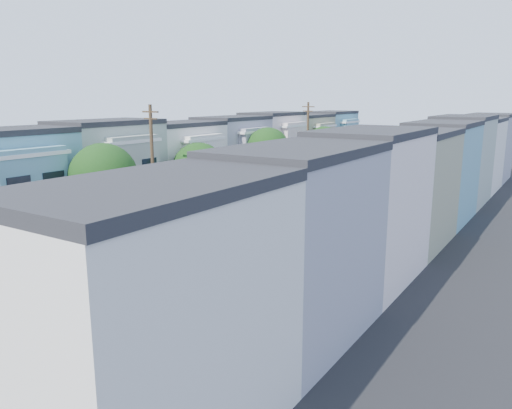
{
  "coord_description": "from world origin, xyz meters",
  "views": [
    {
      "loc": [
        21.0,
        -25.63,
        10.63
      ],
      "look_at": [
        -0.33,
        7.4,
        2.2
      ],
      "focal_mm": 35.0,
      "sensor_mm": 36.0,
      "label": 1
    }
  ],
  "objects_px": {
    "tree_e": "(323,144)",
    "parked_left_c": "(136,239)",
    "tree_c": "(198,170)",
    "tree_d": "(267,150)",
    "parked_right_a": "(178,298)",
    "parked_right_b": "(251,262)",
    "parked_left_d": "(248,205)",
    "tree_b": "(103,177)",
    "utility_pole_near": "(153,171)",
    "parked_right_c": "(367,206)",
    "fedex_truck": "(245,226)",
    "motorcycle": "(105,350)",
    "parked_right_d": "(396,190)",
    "parked_left_b": "(55,265)",
    "lead_sedan": "(322,211)",
    "utility_pole_far": "(307,145)",
    "tree_far_r": "(420,164)"
  },
  "relations": [
    {
      "from": "tree_c",
      "to": "parked_left_b",
      "type": "height_order",
      "value": "tree_c"
    },
    {
      "from": "tree_b",
      "to": "lead_sedan",
      "type": "height_order",
      "value": "tree_b"
    },
    {
      "from": "tree_d",
      "to": "fedex_truck",
      "type": "xyz_separation_m",
      "value": [
        8.1,
        -16.15,
        -3.54
      ]
    },
    {
      "from": "parked_left_b",
      "to": "utility_pole_near",
      "type": "bearing_deg",
      "value": 102.3
    },
    {
      "from": "utility_pole_near",
      "to": "motorcycle",
      "type": "relative_size",
      "value": 5.18
    },
    {
      "from": "parked_right_b",
      "to": "parked_left_d",
      "type": "bearing_deg",
      "value": 125.98
    },
    {
      "from": "tree_c",
      "to": "tree_d",
      "type": "xyz_separation_m",
      "value": [
        -0.0,
        11.3,
        0.76
      ]
    },
    {
      "from": "tree_e",
      "to": "parked_left_d",
      "type": "xyz_separation_m",
      "value": [
        1.4,
        -19.48,
        -4.17
      ]
    },
    {
      "from": "tree_b",
      "to": "parked_right_a",
      "type": "distance_m",
      "value": 13.12
    },
    {
      "from": "parked_right_c",
      "to": "utility_pole_near",
      "type": "bearing_deg",
      "value": -128.37
    },
    {
      "from": "tree_far_r",
      "to": "parked_right_a",
      "type": "bearing_deg",
      "value": -93.12
    },
    {
      "from": "lead_sedan",
      "to": "parked_right_b",
      "type": "xyz_separation_m",
      "value": [
        2.63,
        -15.63,
        0.04
      ]
    },
    {
      "from": "parked_right_c",
      "to": "parked_right_a",
      "type": "bearing_deg",
      "value": -94.16
    },
    {
      "from": "tree_e",
      "to": "parked_right_d",
      "type": "xyz_separation_m",
      "value": [
        11.2,
        -5.02,
        -4.04
      ]
    },
    {
      "from": "tree_b",
      "to": "tree_d",
      "type": "distance_m",
      "value": 21.6
    },
    {
      "from": "utility_pole_far",
      "to": "motorcycle",
      "type": "height_order",
      "value": "utility_pole_far"
    },
    {
      "from": "fedex_truck",
      "to": "lead_sedan",
      "type": "xyz_separation_m",
      "value": [
        0.48,
        11.72,
        -1.07
      ]
    },
    {
      "from": "tree_b",
      "to": "utility_pole_near",
      "type": "bearing_deg",
      "value": 89.98
    },
    {
      "from": "tree_c",
      "to": "tree_e",
      "type": "bearing_deg",
      "value": 90.0
    },
    {
      "from": "parked_right_d",
      "to": "utility_pole_far",
      "type": "bearing_deg",
      "value": 179.15
    },
    {
      "from": "tree_far_r",
      "to": "parked_left_c",
      "type": "relative_size",
      "value": 1.19
    },
    {
      "from": "motorcycle",
      "to": "lead_sedan",
      "type": "bearing_deg",
      "value": 97.8
    },
    {
      "from": "parked_right_d",
      "to": "parked_right_b",
      "type": "bearing_deg",
      "value": -87.96
    },
    {
      "from": "tree_far_r",
      "to": "utility_pole_far",
      "type": "xyz_separation_m",
      "value": [
        -13.2,
        -0.73,
        1.53
      ]
    },
    {
      "from": "tree_e",
      "to": "parked_left_c",
      "type": "distance_m",
      "value": 34.09
    },
    {
      "from": "fedex_truck",
      "to": "parked_left_c",
      "type": "height_order",
      "value": "fedex_truck"
    },
    {
      "from": "tree_c",
      "to": "parked_right_b",
      "type": "relative_size",
      "value": 1.4
    },
    {
      "from": "utility_pole_far",
      "to": "parked_right_c",
      "type": "distance_m",
      "value": 15.37
    },
    {
      "from": "parked_left_d",
      "to": "fedex_truck",
      "type": "bearing_deg",
      "value": -52.17
    },
    {
      "from": "fedex_truck",
      "to": "parked_right_d",
      "type": "distance_m",
      "value": 25.03
    },
    {
      "from": "parked_left_c",
      "to": "parked_left_d",
      "type": "xyz_separation_m",
      "value": [
        0.0,
        14.34,
        -0.07
      ]
    },
    {
      "from": "tree_d",
      "to": "parked_left_b",
      "type": "xyz_separation_m",
      "value": [
        1.4,
        -26.78,
        -4.64
      ]
    },
    {
      "from": "tree_b",
      "to": "motorcycle",
      "type": "distance_m",
      "value": 16.41
    },
    {
      "from": "parked_left_b",
      "to": "parked_left_d",
      "type": "bearing_deg",
      "value": 94.35
    },
    {
      "from": "tree_b",
      "to": "utility_pole_near",
      "type": "height_order",
      "value": "utility_pole_near"
    },
    {
      "from": "parked_left_c",
      "to": "parked_left_b",
      "type": "bearing_deg",
      "value": -93.32
    },
    {
      "from": "parked_right_a",
      "to": "parked_right_b",
      "type": "bearing_deg",
      "value": 91.88
    },
    {
      "from": "fedex_truck",
      "to": "parked_left_b",
      "type": "bearing_deg",
      "value": -122.53
    },
    {
      "from": "parked_right_a",
      "to": "parked_left_d",
      "type": "bearing_deg",
      "value": 117.0
    },
    {
      "from": "tree_e",
      "to": "parked_right_b",
      "type": "height_order",
      "value": "tree_e"
    },
    {
      "from": "parked_right_a",
      "to": "motorcycle",
      "type": "relative_size",
      "value": 2.71
    },
    {
      "from": "parked_left_d",
      "to": "parked_right_b",
      "type": "bearing_deg",
      "value": -50.55
    },
    {
      "from": "fedex_truck",
      "to": "tree_b",
      "type": "bearing_deg",
      "value": -146.4
    },
    {
      "from": "utility_pole_near",
      "to": "fedex_truck",
      "type": "height_order",
      "value": "utility_pole_near"
    },
    {
      "from": "tree_e",
      "to": "utility_pole_near",
      "type": "height_order",
      "value": "utility_pole_near"
    },
    {
      "from": "fedex_truck",
      "to": "parked_left_c",
      "type": "xyz_separation_m",
      "value": [
        -6.69,
        -3.97,
        -1.06
      ]
    },
    {
      "from": "tree_b",
      "to": "parked_left_b",
      "type": "xyz_separation_m",
      "value": [
        1.4,
        -5.19,
        -4.6
      ]
    },
    {
      "from": "tree_c",
      "to": "parked_right_b",
      "type": "bearing_deg",
      "value": -38.03
    },
    {
      "from": "tree_b",
      "to": "parked_left_c",
      "type": "bearing_deg",
      "value": 46.41
    },
    {
      "from": "parked_left_b",
      "to": "parked_right_d",
      "type": "relative_size",
      "value": 0.73
    }
  ]
}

